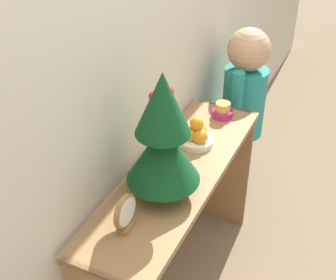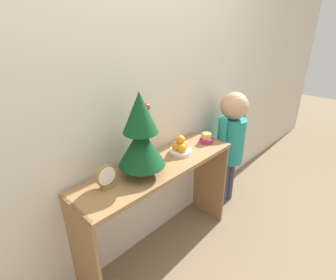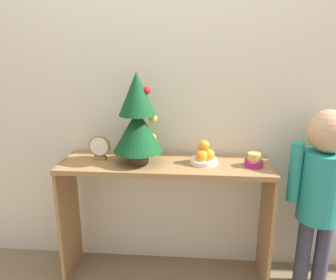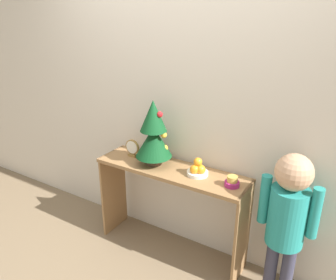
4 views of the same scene
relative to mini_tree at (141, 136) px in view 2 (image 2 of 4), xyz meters
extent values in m
plane|color=#7A664C|center=(0.16, -0.17, -1.05)|extent=(12.00, 12.00, 0.00)
cube|color=beige|center=(0.16, 0.23, 0.20)|extent=(7.00, 0.05, 2.50)
cube|color=olive|center=(0.16, 0.01, -0.28)|extent=(1.26, 0.35, 0.03)
cube|color=olive|center=(-0.46, 0.01, -0.66)|extent=(0.02, 0.33, 0.79)
cube|color=olive|center=(0.78, 0.01, -0.66)|extent=(0.02, 0.33, 0.79)
cylinder|color=#4C3828|center=(0.00, 0.00, -0.24)|extent=(0.12, 0.12, 0.05)
cylinder|color=brown|center=(0.00, 0.00, -0.20)|extent=(0.02, 0.02, 0.04)
cone|color=#0F421E|center=(0.00, 0.00, -0.07)|extent=(0.29, 0.29, 0.25)
cone|color=#0F421E|center=(0.00, 0.00, 0.15)|extent=(0.21, 0.21, 0.25)
sphere|color=red|center=(-0.04, 0.05, 0.05)|extent=(0.05, 0.05, 0.05)
sphere|color=red|center=(0.06, 0.01, 0.16)|extent=(0.05, 0.05, 0.05)
sphere|color=gold|center=(0.07, 0.04, -0.12)|extent=(0.06, 0.06, 0.06)
sphere|color=gold|center=(0.09, 0.01, 0.00)|extent=(0.05, 0.05, 0.05)
sphere|color=red|center=(0.03, 0.05, 0.15)|extent=(0.04, 0.04, 0.04)
cylinder|color=silver|center=(0.39, 0.02, -0.25)|extent=(0.16, 0.16, 0.03)
sphere|color=orange|center=(0.41, 0.01, -0.21)|extent=(0.07, 0.07, 0.07)
sphere|color=orange|center=(0.37, 0.04, -0.21)|extent=(0.07, 0.07, 0.07)
sphere|color=orange|center=(0.37, -0.01, -0.21)|extent=(0.07, 0.07, 0.07)
sphere|color=orange|center=(0.39, 0.02, -0.16)|extent=(0.06, 0.06, 0.06)
cylinder|color=#9E2366|center=(0.67, -0.01, -0.25)|extent=(0.11, 0.11, 0.04)
cylinder|color=gold|center=(0.67, -0.01, -0.21)|extent=(0.08, 0.08, 0.04)
cube|color=olive|center=(-0.24, 0.03, -0.26)|extent=(0.07, 0.04, 0.02)
cylinder|color=olive|center=(-0.24, 0.03, -0.18)|extent=(0.13, 0.02, 0.13)
cylinder|color=white|center=(-0.24, 0.02, -0.18)|extent=(0.11, 0.00, 0.11)
cylinder|color=#38384C|center=(1.02, -0.01, -0.82)|extent=(0.09, 0.09, 0.46)
cylinder|color=#38384C|center=(1.13, -0.01, -0.82)|extent=(0.09, 0.09, 0.46)
cylinder|color=teal|center=(1.07, -0.01, -0.38)|extent=(0.25, 0.25, 0.42)
sphere|color=tan|center=(1.07, -0.01, -0.05)|extent=(0.24, 0.24, 0.24)
cylinder|color=teal|center=(0.91, -0.01, -0.30)|extent=(0.07, 0.07, 0.36)
cylinder|color=teal|center=(1.23, -0.01, -0.30)|extent=(0.07, 0.07, 0.36)
camera|label=1|loc=(-1.31, -0.64, 0.96)|focal=50.00mm
camera|label=2|loc=(-0.93, -1.10, 0.62)|focal=28.00mm
camera|label=3|loc=(0.32, -1.82, 0.40)|focal=35.00mm
camera|label=4|loc=(1.36, -1.99, 0.89)|focal=35.00mm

